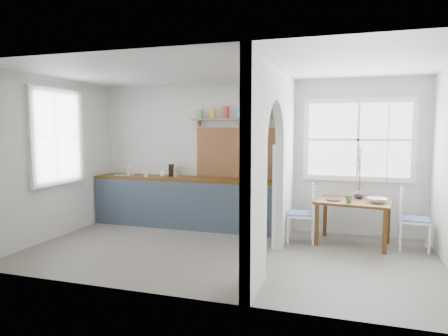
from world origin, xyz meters
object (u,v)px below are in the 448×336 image
(chair_right, at_px, (415,219))
(chair_left, at_px, (301,213))
(kettle, at_px, (251,174))
(vase, at_px, (359,193))
(dining_table, at_px, (353,223))

(chair_right, bearing_deg, chair_left, 98.39)
(kettle, height_order, vase, kettle)
(dining_table, xyz_separation_m, kettle, (-1.66, 0.19, 0.67))
(dining_table, relative_size, vase, 6.58)
(chair_right, relative_size, vase, 5.51)
(dining_table, xyz_separation_m, vase, (0.08, 0.23, 0.42))
(dining_table, relative_size, kettle, 4.89)
(dining_table, bearing_deg, kettle, -178.00)
(dining_table, height_order, vase, vase)
(chair_left, bearing_deg, kettle, -115.45)
(chair_right, distance_m, kettle, 2.59)
(dining_table, distance_m, kettle, 1.80)
(chair_right, height_order, kettle, kettle)
(kettle, distance_m, vase, 1.76)
(dining_table, height_order, kettle, kettle)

